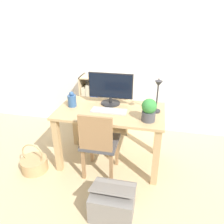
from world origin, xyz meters
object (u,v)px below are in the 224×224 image
Objects in this scene: potted_plant at (149,110)px; basket at (34,164)px; desk_lamp at (158,94)px; bookshelf at (97,106)px; monitor at (111,88)px; chair at (99,142)px; vase at (72,100)px; storage_box at (113,202)px; keyboard at (109,111)px.

potted_plant is 0.66× the size of basket.
desk_lamp is 0.45× the size of bookshelf.
chair is at bearing -94.06° from monitor.
chair is at bearing -168.40° from potted_plant.
basket is at bearing -171.72° from potted_plant.
vase is at bearing -158.43° from monitor.
chair is at bearing -35.87° from vase.
basket is (-0.48, -1.17, -0.31)m from bookshelf.
storage_box is (0.67, -0.80, -0.67)m from vase.
desk_lamp is 1.35m from bookshelf.
potted_plant is at bearing -36.40° from monitor.
chair is (-0.59, -0.29, -0.52)m from desk_lamp.
monitor is at bearing 143.60° from potted_plant.
vase is 1.01m from desk_lamp.
chair is 1.14m from bookshelf.
vase reaches higher than basket.
keyboard is 0.47m from vase.
desk_lamp is 1.70m from basket.
bookshelf reaches higher than basket.
bookshelf is (0.08, 0.79, -0.42)m from vase.
potted_plant is at bearing 8.28° from basket.
monitor is 0.30m from keyboard.
storage_box is at bearing -69.69° from bookshelf.
potted_plant is 0.28× the size of bookshelf.
basket is (-1.40, -0.37, -0.89)m from desk_lamp.
keyboard is 0.99m from bookshelf.
monitor is at bearing 97.36° from keyboard.
basket is at bearing 158.44° from storage_box.
keyboard reaches higher than storage_box.
keyboard reaches higher than basket.
potted_plant reaches higher than storage_box.
desk_lamp is at bearing 67.81° from potted_plant.
chair is 2.03× the size of storage_box.
potted_plant is at bearing -16.17° from keyboard.
bookshelf is at bearing 114.66° from keyboard.
monitor is 0.61× the size of bookshelf.
monitor is at bearing -59.92° from bookshelf.
vase is 0.61m from chair.
monitor is 1.46× the size of basket.
keyboard is 1.10× the size of basket.
vase is 0.46× the size of storage_box.
potted_plant reaches higher than basket.
potted_plant is (0.92, -0.19, 0.05)m from vase.
vase is 0.21× the size of bookshelf.
keyboard is at bearing -65.34° from bookshelf.
bookshelf is (-0.92, 0.80, -0.58)m from desk_lamp.
desk_lamp is 1.62× the size of potted_plant.
basket is at bearing -136.73° from vase.
keyboard is 2.17× the size of vase.
vase is at bearing 179.65° from desk_lamp.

